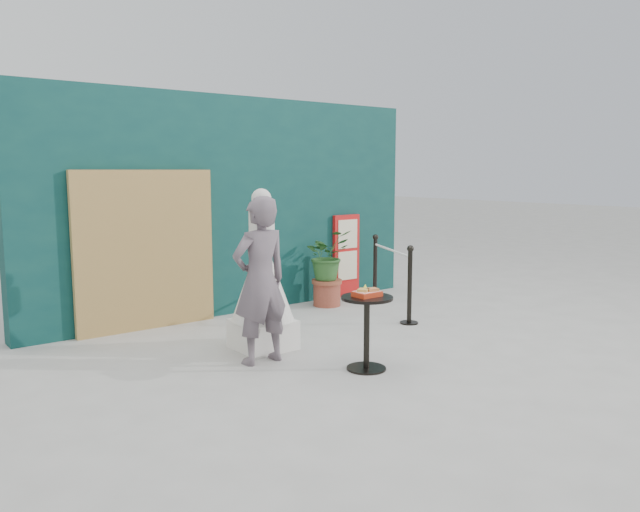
{
  "coord_description": "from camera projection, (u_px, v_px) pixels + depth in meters",
  "views": [
    {
      "loc": [
        -4.44,
        -4.48,
        1.99
      ],
      "look_at": [
        0.0,
        1.2,
        1.0
      ],
      "focal_mm": 35.0,
      "sensor_mm": 36.0,
      "label": 1
    }
  ],
  "objects": [
    {
      "name": "ground",
      "position": [
        391.0,
        364.0,
        6.48
      ],
      "size": [
        60.0,
        60.0,
        0.0
      ],
      "primitive_type": "plane",
      "color": "#ADAAA5",
      "rests_on": "ground"
    },
    {
      "name": "back_wall",
      "position": [
        234.0,
        206.0,
        8.73
      ],
      "size": [
        6.0,
        0.3,
        3.0
      ],
      "primitive_type": "cube",
      "color": "#0B3333",
      "rests_on": "ground"
    },
    {
      "name": "bamboo_fence",
      "position": [
        146.0,
        250.0,
        7.78
      ],
      "size": [
        1.8,
        0.08,
        2.0
      ],
      "primitive_type": "cube",
      "color": "tan",
      "rests_on": "ground"
    },
    {
      "name": "woman",
      "position": [
        260.0,
        281.0,
        6.41
      ],
      "size": [
        0.64,
        0.42,
        1.74
      ],
      "primitive_type": "imported",
      "rotation": [
        0.0,
        0.0,
        3.15
      ],
      "color": "#65565E",
      "rests_on": "ground"
    },
    {
      "name": "menu_board",
      "position": [
        346.0,
        256.0,
        9.85
      ],
      "size": [
        0.5,
        0.07,
        1.3
      ],
      "color": "red",
      "rests_on": "ground"
    },
    {
      "name": "statue",
      "position": [
        262.0,
        284.0,
        6.94
      ],
      "size": [
        0.7,
        0.7,
        1.8
      ],
      "color": "silver",
      "rests_on": "ground"
    },
    {
      "name": "cafe_table",
      "position": [
        367.0,
        321.0,
        6.23
      ],
      "size": [
        0.52,
        0.52,
        0.75
      ],
      "color": "black",
      "rests_on": "ground"
    },
    {
      "name": "food_basket",
      "position": [
        367.0,
        293.0,
        6.19
      ],
      "size": [
        0.26,
        0.19,
        0.11
      ],
      "color": "red",
      "rests_on": "cafe_table"
    },
    {
      "name": "planter",
      "position": [
        327.0,
        262.0,
        9.17
      ],
      "size": [
        0.66,
        0.57,
        1.13
      ],
      "color": "#994132",
      "rests_on": "ground"
    },
    {
      "name": "stanchion_barrier",
      "position": [
        391.0,
        277.0,
        8.8
      ],
      "size": [
        0.84,
        1.54,
        1.03
      ],
      "color": "black",
      "rests_on": "ground"
    }
  ]
}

